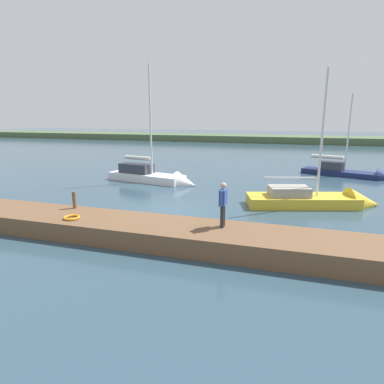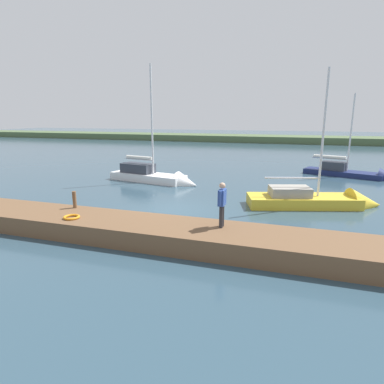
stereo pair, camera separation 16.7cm
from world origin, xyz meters
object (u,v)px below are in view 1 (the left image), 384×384
at_px(person_on_dock, 223,202).
at_px(life_ring_buoy, 72,218).
at_px(sailboat_far_right, 155,179).
at_px(sailboat_near_dock, 353,175).
at_px(sailboat_far_left, 321,203).
at_px(mooring_post_near, 74,200).

bearing_deg(person_on_dock, life_ring_buoy, -170.29).
bearing_deg(life_ring_buoy, person_on_dock, -172.03).
bearing_deg(sailboat_far_right, person_on_dock, -43.99).
distance_m(sailboat_far_right, sailboat_near_dock, 16.10).
bearing_deg(sailboat_far_left, person_on_dock, -136.14).
height_order(sailboat_near_dock, person_on_dock, sailboat_near_dock).
bearing_deg(sailboat_near_dock, person_on_dock, -93.27).
distance_m(mooring_post_near, sailboat_far_left, 12.79).
relative_size(sailboat_far_right, sailboat_near_dock, 1.24).
bearing_deg(life_ring_buoy, sailboat_far_right, -83.41).
bearing_deg(sailboat_near_dock, sailboat_far_left, -88.08).
bearing_deg(mooring_post_near, sailboat_far_left, -148.95).
xyz_separation_m(life_ring_buoy, sailboat_far_left, (-10.07, -7.94, -0.63)).
bearing_deg(mooring_post_near, person_on_dock, 175.80).
xyz_separation_m(sailboat_far_right, sailboat_near_dock, (-14.60, -6.80, -0.08)).
xyz_separation_m(life_ring_buoy, sailboat_near_dock, (-13.28, -18.19, -0.65)).
distance_m(sailboat_far_right, sailboat_far_left, 11.90).
distance_m(sailboat_far_right, person_on_dock, 12.96).
xyz_separation_m(life_ring_buoy, person_on_dock, (-6.06, -0.85, 0.93)).
bearing_deg(mooring_post_near, sailboat_far_right, -87.41).
height_order(mooring_post_near, life_ring_buoy, mooring_post_near).
height_order(sailboat_far_right, person_on_dock, sailboat_far_right).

